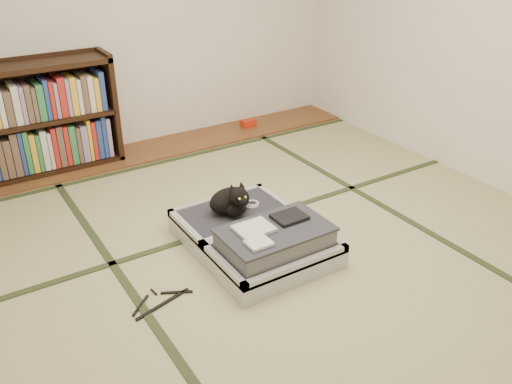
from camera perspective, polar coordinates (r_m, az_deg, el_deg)
floor at (r=3.64m, az=2.29°, el=-5.84°), size 4.50×4.50×0.00m
wood_strip at (r=5.21m, az=-10.24°, el=4.54°), size 4.00×0.50×0.02m
red_item at (r=5.64m, az=-0.83°, el=7.25°), size 0.15×0.09×0.07m
room_shell at (r=3.09m, az=2.81°, el=17.51°), size 4.50×4.50×4.50m
tatami_borders at (r=3.99m, az=-1.71°, el=-2.52°), size 4.00×4.50×0.01m
bookcase at (r=4.85m, az=-23.36°, el=6.58°), size 1.53×0.35×0.98m
suitcase at (r=3.54m, az=0.10°, el=-4.78°), size 0.77×1.02×0.30m
cat at (r=3.68m, az=-2.57°, el=-0.94°), size 0.34×0.34×0.27m
cable_coil at (r=3.83m, az=-0.44°, el=-1.27°), size 0.11×0.11×0.03m
hanger at (r=3.21m, az=-10.00°, el=-11.25°), size 0.38×0.22×0.01m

